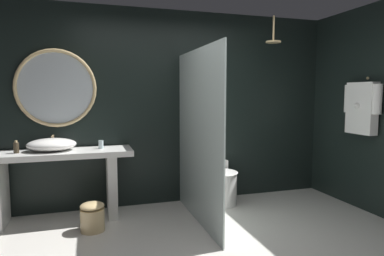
{
  "coord_description": "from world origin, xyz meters",
  "views": [
    {
      "loc": [
        -1.06,
        -2.59,
        1.5
      ],
      "look_at": [
        -0.02,
        0.79,
        1.14
      ],
      "focal_mm": 31.5,
      "sensor_mm": 36.0,
      "label": 1
    }
  ],
  "objects": [
    {
      "name": "side_wall_right",
      "position": [
        2.35,
        0.76,
        1.3
      ],
      "size": [
        0.1,
        2.47,
        2.6
      ],
      "primitive_type": "cube",
      "color": "black",
      "rests_on": "ground_plane"
    },
    {
      "name": "toilet",
      "position": [
        0.63,
        1.61,
        0.26
      ],
      "size": [
        0.44,
        0.61,
        0.55
      ],
      "color": "white",
      "rests_on": "ground_plane"
    },
    {
      "name": "back_wall_panel",
      "position": [
        0.0,
        1.9,
        1.3
      ],
      "size": [
        4.8,
        0.1,
        2.6
      ],
      "primitive_type": "cube",
      "color": "black",
      "rests_on": "ground_plane"
    },
    {
      "name": "vessel_sink",
      "position": [
        -1.48,
        1.61,
        0.9
      ],
      "size": [
        0.55,
        0.45,
        0.17
      ],
      "color": "white",
      "rests_on": "vanity_counter"
    },
    {
      "name": "hanging_bathrobe",
      "position": [
        2.21,
        0.81,
        1.34
      ],
      "size": [
        0.2,
        0.56,
        0.71
      ],
      "color": "#D6B77F"
    },
    {
      "name": "waste_bin",
      "position": [
        -1.05,
        1.13,
        0.16
      ],
      "size": [
        0.26,
        0.26,
        0.32
      ],
      "color": "#D6B77F",
      "rests_on": "ground_plane"
    },
    {
      "name": "shower_glass_panel",
      "position": [
        0.14,
        1.06,
        1.0
      ],
      "size": [
        0.02,
        1.58,
        2.0
      ],
      "primitive_type": "cube",
      "color": "silver",
      "rests_on": "ground_plane"
    },
    {
      "name": "round_wall_mirror",
      "position": [
        -1.43,
        1.81,
        1.56
      ],
      "size": [
        0.95,
        0.04,
        0.95
      ],
      "color": "#D6B77F"
    },
    {
      "name": "tumbler_cup",
      "position": [
        -0.93,
        1.6,
        0.88
      ],
      "size": [
        0.06,
        0.06,
        0.1
      ],
      "primitive_type": "cylinder",
      "color": "silver",
      "rests_on": "vanity_counter"
    },
    {
      "name": "soap_dispenser",
      "position": [
        -1.85,
        1.55,
        0.89
      ],
      "size": [
        0.06,
        0.06,
        0.14
      ],
      "color": "#3D3323",
      "rests_on": "vanity_counter"
    },
    {
      "name": "vanity_counter",
      "position": [
        -1.43,
        1.57,
        0.57
      ],
      "size": [
        1.72,
        0.52,
        0.83
      ],
      "color": "silver",
      "rests_on": "ground_plane"
    },
    {
      "name": "rain_shower_head",
      "position": [
        1.27,
        1.38,
        2.2
      ],
      "size": [
        0.19,
        0.19,
        0.34
      ],
      "color": "#D6B77F"
    }
  ]
}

